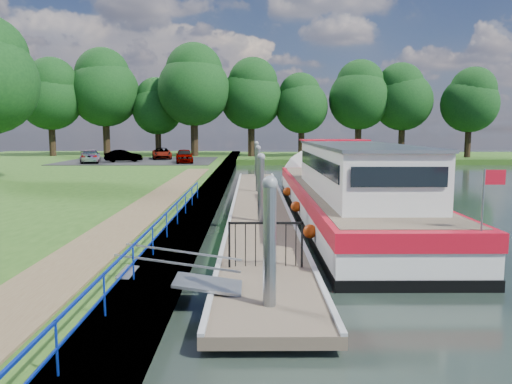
{
  "coord_description": "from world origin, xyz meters",
  "views": [
    {
      "loc": [
        -0.34,
        -9.87,
        3.82
      ],
      "look_at": [
        -0.18,
        9.27,
        1.4
      ],
      "focal_mm": 35.0,
      "sensor_mm": 36.0,
      "label": 1
    }
  ],
  "objects_px": {
    "barge": "(341,192)",
    "car_c": "(90,156)",
    "car_b": "(123,156)",
    "car_d": "(162,153)",
    "car_a": "(184,156)",
    "pontoon": "(259,208)"
  },
  "relations": [
    {
      "from": "pontoon",
      "to": "car_d",
      "type": "height_order",
      "value": "car_d"
    },
    {
      "from": "pontoon",
      "to": "car_b",
      "type": "relative_size",
      "value": 9.01
    },
    {
      "from": "barge",
      "to": "car_a",
      "type": "height_order",
      "value": "barge"
    },
    {
      "from": "pontoon",
      "to": "car_d",
      "type": "distance_m",
      "value": 29.11
    },
    {
      "from": "car_c",
      "to": "pontoon",
      "type": "bearing_deg",
      "value": 109.74
    },
    {
      "from": "car_c",
      "to": "car_d",
      "type": "distance_m",
      "value": 7.88
    },
    {
      "from": "car_b",
      "to": "pontoon",
      "type": "bearing_deg",
      "value": -175.56
    },
    {
      "from": "barge",
      "to": "car_c",
      "type": "xyz_separation_m",
      "value": [
        -18.34,
        22.91,
        0.33
      ]
    },
    {
      "from": "pontoon",
      "to": "barge",
      "type": "xyz_separation_m",
      "value": [
        3.6,
        -1.2,
        0.9
      ]
    },
    {
      "from": "pontoon",
      "to": "barge",
      "type": "bearing_deg",
      "value": -18.42
    },
    {
      "from": "barge",
      "to": "car_d",
      "type": "bearing_deg",
      "value": 114.38
    },
    {
      "from": "car_c",
      "to": "car_a",
      "type": "bearing_deg",
      "value": 164.97
    },
    {
      "from": "barge",
      "to": "car_d",
      "type": "distance_m",
      "value": 31.53
    },
    {
      "from": "car_c",
      "to": "car_d",
      "type": "height_order",
      "value": "car_c"
    },
    {
      "from": "car_d",
      "to": "pontoon",
      "type": "bearing_deg",
      "value": -83.44
    },
    {
      "from": "car_a",
      "to": "car_d",
      "type": "xyz_separation_m",
      "value": [
        -3.05,
        5.89,
        -0.07
      ]
    },
    {
      "from": "car_c",
      "to": "car_d",
      "type": "relative_size",
      "value": 1.0
    },
    {
      "from": "car_c",
      "to": "car_b",
      "type": "bearing_deg",
      "value": -168.38
    },
    {
      "from": "pontoon",
      "to": "car_a",
      "type": "bearing_deg",
      "value": 106.4
    },
    {
      "from": "car_b",
      "to": "car_d",
      "type": "distance_m",
      "value": 5.28
    },
    {
      "from": "car_d",
      "to": "car_a",
      "type": "bearing_deg",
      "value": -74.92
    },
    {
      "from": "car_a",
      "to": "car_c",
      "type": "height_order",
      "value": "car_a"
    }
  ]
}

